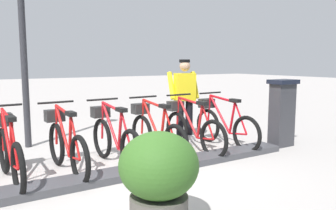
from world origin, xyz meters
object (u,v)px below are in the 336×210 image
at_px(payment_kiosk, 282,112).
at_px(bike_docked_3, 114,138).
at_px(bike_docked_5, 9,151).
at_px(worker_near_rack, 185,96).
at_px(bike_docked_1, 191,128).
at_px(bike_docked_2, 155,133).
at_px(planter_bush, 159,176).
at_px(bike_docked_0, 223,124).
at_px(bike_docked_4, 65,144).

relative_size(payment_kiosk, bike_docked_3, 0.74).
bearing_deg(bike_docked_5, worker_near_rack, -76.01).
bearing_deg(bike_docked_1, bike_docked_2, 90.00).
bearing_deg(worker_near_rack, planter_bush, 141.99).
bearing_deg(payment_kiosk, bike_docked_3, 79.91).
height_order(bike_docked_0, bike_docked_3, same).
distance_m(payment_kiosk, worker_near_rack, 1.93).
relative_size(payment_kiosk, planter_bush, 1.32).
bearing_deg(payment_kiosk, bike_docked_1, 71.52).
distance_m(bike_docked_0, bike_docked_3, 2.25).
xyz_separation_m(bike_docked_1, bike_docked_3, (0.00, 1.50, 0.00)).
bearing_deg(bike_docked_5, bike_docked_2, -90.00).
distance_m(bike_docked_0, bike_docked_4, 3.00).
bearing_deg(bike_docked_5, payment_kiosk, -96.92).
relative_size(bike_docked_3, planter_bush, 1.77).
relative_size(bike_docked_4, bike_docked_5, 1.00).
height_order(bike_docked_4, worker_near_rack, worker_near_rack).
bearing_deg(bike_docked_5, bike_docked_3, -90.00).
bearing_deg(bike_docked_3, bike_docked_1, -90.00).
xyz_separation_m(bike_docked_4, planter_bush, (-2.22, -0.28, 0.11)).
distance_m(bike_docked_1, planter_bush, 2.97).
height_order(bike_docked_2, bike_docked_5, same).
height_order(bike_docked_1, bike_docked_2, same).
bearing_deg(worker_near_rack, bike_docked_0, -159.79).
relative_size(bike_docked_2, bike_docked_3, 1.00).
relative_size(bike_docked_1, bike_docked_4, 1.00).
bearing_deg(bike_docked_3, bike_docked_2, -90.00).
height_order(payment_kiosk, bike_docked_3, payment_kiosk).
height_order(payment_kiosk, planter_bush, payment_kiosk).
bearing_deg(worker_near_rack, bike_docked_3, 113.86).
relative_size(bike_docked_0, bike_docked_2, 1.00).
xyz_separation_m(payment_kiosk, worker_near_rack, (1.43, 1.28, 0.24)).
distance_m(bike_docked_3, worker_near_rack, 2.17).
height_order(bike_docked_2, bike_docked_3, same).
distance_m(bike_docked_2, bike_docked_3, 0.75).
bearing_deg(bike_docked_0, bike_docked_5, 90.00).
height_order(payment_kiosk, worker_near_rack, worker_near_rack).
bearing_deg(bike_docked_2, bike_docked_1, -90.00).
xyz_separation_m(bike_docked_3, planter_bush, (-2.22, 0.47, 0.11)).
bearing_deg(bike_docked_5, bike_docked_1, -90.00).
distance_m(bike_docked_1, bike_docked_3, 1.50).
bearing_deg(bike_docked_0, bike_docked_3, 90.00).
xyz_separation_m(worker_near_rack, planter_bush, (-3.08, 2.41, -0.37)).
relative_size(payment_kiosk, bike_docked_0, 0.74).
xyz_separation_m(bike_docked_0, bike_docked_4, (0.00, 3.00, 0.00)).
height_order(worker_near_rack, planter_bush, worker_near_rack).
xyz_separation_m(bike_docked_1, planter_bush, (-2.22, 1.97, 0.11)).
relative_size(bike_docked_1, planter_bush, 1.77).
relative_size(bike_docked_5, worker_near_rack, 1.04).
bearing_deg(bike_docked_1, bike_docked_3, 90.00).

